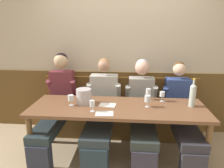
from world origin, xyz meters
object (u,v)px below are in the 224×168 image
person_right_seat (142,106)px  wall_bench (120,118)px  wine_glass_right_end (92,104)px  wine_glass_center_front (162,95)px  wine_glass_mid_left (71,98)px  person_left_seat (57,101)px  wine_glass_near_bucket (148,92)px  dining_table (118,112)px  ice_bucket (84,96)px  wine_glass_mid_right (148,99)px  person_center_left_seat (102,107)px  person_center_right_seat (181,110)px  wine_bottle_clear_water (193,95)px

person_right_seat → wall_bench: bearing=134.7°
wine_glass_right_end → wine_glass_center_front: (0.89, 0.43, 0.00)m
wine_glass_mid_left → person_left_seat: bearing=132.1°
person_right_seat → wine_glass_near_bucket: 0.25m
wine_glass_mid_left → dining_table: bearing=1.4°
person_left_seat → wine_glass_mid_left: person_left_seat is taller
person_right_seat → ice_bucket: bearing=-160.9°
wine_glass_right_end → wine_glass_mid_right: size_ratio=0.92×
dining_table → person_center_left_seat: (-0.25, 0.32, -0.06)m
ice_bucket → wine_glass_center_front: bearing=9.6°
person_center_left_seat → wine_glass_near_bucket: (0.66, -0.03, 0.25)m
person_left_seat → person_right_seat: person_left_seat is taller
person_left_seat → person_center_right_seat: 1.82m
wall_bench → wine_glass_mid_right: wall_bench is taller
wine_bottle_clear_water → wine_glass_right_end: wine_bottle_clear_water is taller
dining_table → wine_glass_center_front: (0.59, 0.24, 0.18)m
person_center_left_seat → wine_glass_mid_left: person_center_left_seat is taller
person_center_right_seat → wine_glass_center_front: 0.39m
wall_bench → wine_glass_mid_right: bearing=-60.2°
person_left_seat → wine_glass_near_bucket: person_left_seat is taller
wine_bottle_clear_water → wine_glass_center_front: size_ratio=2.71×
wine_glass_mid_left → wine_glass_mid_right: bearing=1.5°
ice_bucket → wine_glass_mid_left: (-0.15, -0.08, -0.01)m
wall_bench → person_center_left_seat: size_ratio=2.00×
ice_bucket → wine_glass_mid_right: size_ratio=1.32×
wall_bench → person_right_seat: bearing=-45.3°
person_right_seat → dining_table: bearing=-134.8°
person_left_seat → wine_glass_near_bucket: size_ratio=8.54×
dining_table → wine_bottle_clear_water: size_ratio=6.08×
ice_bucket → dining_table: bearing=-7.8°
wine_glass_right_end → wine_glass_near_bucket: bearing=34.5°
person_center_left_seat → ice_bucket: 0.41m
person_center_right_seat → wine_glass_mid_right: (-0.51, -0.31, 0.25)m
wine_bottle_clear_water → person_right_seat: bearing=157.2°
person_left_seat → wine_bottle_clear_water: person_left_seat is taller
person_center_left_seat → wine_glass_near_bucket: person_center_left_seat is taller
person_center_left_seat → wine_glass_mid_left: bearing=-136.4°
wall_bench → person_center_left_seat: 0.54m
wall_bench → wine_glass_center_front: size_ratio=18.69×
dining_table → person_center_right_seat: bearing=19.7°
wine_glass_right_end → wine_glass_mid_right: 0.71m
person_center_left_seat → ice_bucket: bearing=-127.4°
wine_glass_mid_right → person_center_right_seat: bearing=30.8°
person_left_seat → wine_glass_right_end: bearing=-40.3°
wine_bottle_clear_water → wine_glass_near_bucket: size_ratio=2.34×
wine_glass_right_end → wine_glass_center_front: bearing=25.9°
person_right_seat → wine_glass_mid_left: bearing=-159.7°
dining_table → wine_glass_mid_right: wine_glass_mid_right is taller
person_left_seat → wine_glass_right_end: (0.63, -0.54, 0.18)m
wine_glass_mid_right → wine_glass_right_end: bearing=-163.0°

